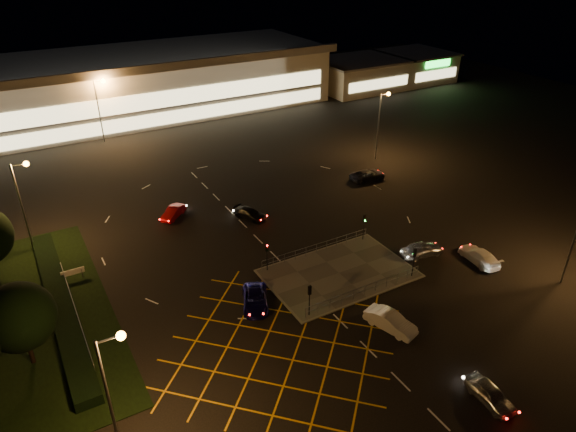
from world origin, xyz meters
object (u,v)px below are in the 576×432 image
signal_ne (364,222)px  car_near_silver (490,394)px  car_queue_white (390,321)px  car_approach_white (479,256)px  signal_nw (267,251)px  car_circ_red (173,212)px  car_far_dkgrey (250,214)px  signal_sw (310,294)px  car_east_grey (368,175)px  signal_se (414,257)px  car_right_silver (422,249)px  car_left_blue (255,300)px

signal_ne → car_near_silver: 23.35m
car_queue_white → car_approach_white: bearing=-4.0°
signal_nw → car_circ_red: signal_nw is taller
car_far_dkgrey → car_approach_white: size_ratio=0.85×
signal_sw → car_east_grey: bearing=-137.4°
signal_sw → car_approach_white: (19.84, -1.41, -1.65)m
signal_sw → car_approach_white: size_ratio=0.63×
signal_se → car_circ_red: (-16.53, 23.53, -1.71)m
car_far_dkgrey → signal_sw: bearing=-125.6°
signal_sw → car_approach_white: bearing=175.9°
signal_sw → car_east_grey: size_ratio=0.62×
signal_ne → car_right_silver: (3.50, -5.56, -1.59)m
car_left_blue → car_circ_red: car_left_blue is taller
car_queue_white → car_right_silver: bearing=18.0°
signal_se → car_right_silver: (3.50, 2.43, -1.59)m
signal_ne → car_east_grey: 16.39m
car_near_silver → car_circ_red: car_near_silver is taller
car_far_dkgrey → car_circ_red: (-7.88, 4.77, 0.04)m
car_far_dkgrey → car_queue_white: bearing=-111.1°
signal_ne → car_near_silver: size_ratio=0.77×
car_circ_red → car_left_blue: bearing=-38.4°
signal_se → car_east_grey: signal_se is taller
signal_se → car_approach_white: size_ratio=0.63×
signal_sw → signal_ne: 14.41m
car_right_silver → car_east_grey: (6.85, 18.16, -0.07)m
signal_se → signal_nw: same height
signal_nw → car_circ_red: (-4.53, 15.55, -1.71)m
car_near_silver → signal_se: bearing=72.7°
car_left_blue → car_approach_white: size_ratio=0.99×
signal_se → car_east_grey: bearing=-116.7°
car_queue_white → car_east_grey: (17.19, 25.47, -0.06)m
signal_ne → car_approach_white: (7.84, -9.39, -1.65)m
signal_nw → signal_se: bearing=-33.6°
signal_ne → car_right_silver: 6.76m
car_near_silver → car_east_grey: car_east_grey is taller
signal_sw → signal_ne: (12.00, 7.99, 0.00)m
car_queue_white → car_far_dkgrey: bearing=77.1°
signal_nw → signal_ne: (12.00, 0.00, 0.00)m
car_near_silver → signal_nw: bearing=109.6°
car_right_silver → car_queue_white: bearing=133.7°
car_near_silver → car_far_dkgrey: (-2.99, 33.37, -0.08)m
signal_sw → car_near_silver: (6.35, -14.61, -1.67)m
signal_ne → car_far_dkgrey: size_ratio=0.74×
car_near_silver → car_east_grey: size_ratio=0.81×
car_far_dkgrey → car_right_silver: car_right_silver is taller
car_circ_red → signal_sw: bearing=-30.5°
signal_sw → car_right_silver: bearing=-171.1°
signal_sw → signal_nw: (0.00, 7.99, 0.00)m
signal_se → signal_ne: same height
signal_sw → car_right_silver: signal_sw is taller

